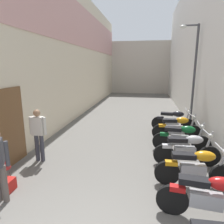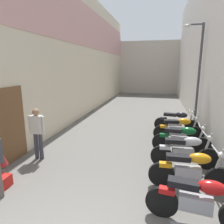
{
  "view_description": "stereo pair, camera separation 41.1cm",
  "coord_description": "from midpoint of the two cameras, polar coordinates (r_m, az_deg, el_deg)",
  "views": [
    {
      "loc": [
        0.82,
        -1.45,
        2.77
      ],
      "look_at": [
        -0.37,
        5.34,
        1.2
      ],
      "focal_mm": 32.25,
      "sensor_mm": 36.0,
      "label": 1
    },
    {
      "loc": [
        1.22,
        -1.36,
        2.77
      ],
      "look_at": [
        -0.37,
        5.34,
        1.2
      ],
      "focal_mm": 32.25,
      "sensor_mm": 36.0,
      "label": 2
    }
  ],
  "objects": [
    {
      "name": "motorcycle_fifth",
      "position": [
        6.94,
        17.56,
        -6.86
      ],
      "size": [
        1.85,
        0.58,
        1.04
      ],
      "color": "black",
      "rests_on": "ground"
    },
    {
      "name": "pedestrian_mid_alley",
      "position": [
        6.33,
        -21.95,
        -5.16
      ],
      "size": [
        0.52,
        0.21,
        1.57
      ],
      "color": "#383842",
      "rests_on": "ground"
    },
    {
      "name": "building_right",
      "position": [
        11.55,
        21.43,
        17.15
      ],
      "size": [
        0.45,
        19.81,
        7.62
      ],
      "color": "silver",
      "rests_on": "ground"
    },
    {
      "name": "building_far_end",
      "position": [
        22.24,
        7.48,
        12.37
      ],
      "size": [
        8.87,
        2.0,
        5.27
      ],
      "primitive_type": "cube",
      "color": "beige",
      "rests_on": "ground"
    },
    {
      "name": "street_lamp",
      "position": [
        9.31,
        20.68,
        11.11
      ],
      "size": [
        0.79,
        0.18,
        4.46
      ],
      "color": "#47474C",
      "rests_on": "ground"
    },
    {
      "name": "motorcycle_second",
      "position": [
        4.18,
        23.3,
        -21.18
      ],
      "size": [
        1.85,
        0.58,
        1.04
      ],
      "color": "black",
      "rests_on": "ground"
    },
    {
      "name": "motorcycle_seventh",
      "position": [
        9.03,
        15.81,
        -2.22
      ],
      "size": [
        1.84,
        0.58,
        1.04
      ],
      "color": "black",
      "rests_on": "ground"
    },
    {
      "name": "ground_plane",
      "position": [
        9.77,
        3.54,
        -3.67
      ],
      "size": [
        35.81,
        35.81,
        0.0
      ],
      "primitive_type": "plane",
      "color": "#66635E"
    },
    {
      "name": "umbrella_leaning",
      "position": [
        5.49,
        -30.26,
        -11.4
      ],
      "size": [
        0.2,
        0.35,
        0.97
      ],
      "color": "#4C4C4C",
      "rests_on": "ground"
    },
    {
      "name": "building_left",
      "position": [
        12.03,
        -10.66,
        15.95
      ],
      "size": [
        0.45,
        19.81,
        6.87
      ],
      "color": "beige",
      "rests_on": "ground"
    },
    {
      "name": "motorcycle_fourth",
      "position": [
        6.06,
        18.71,
        -9.87
      ],
      "size": [
        1.85,
        0.58,
        1.04
      ],
      "color": "black",
      "rests_on": "ground"
    },
    {
      "name": "motorcycle_third",
      "position": [
        5.11,
        20.48,
        -14.38
      ],
      "size": [
        1.85,
        0.58,
        1.04
      ],
      "color": "black",
      "rests_on": "ground"
    },
    {
      "name": "plastic_crate",
      "position": [
        5.53,
        -30.33,
        -17.44
      ],
      "size": [
        0.44,
        0.32,
        0.28
      ],
      "primitive_type": "cube",
      "color": "red",
      "rests_on": "ground"
    },
    {
      "name": "motorcycle_sixth",
      "position": [
        7.99,
        16.55,
        -4.21
      ],
      "size": [
        1.85,
        0.58,
        1.04
      ],
      "color": "black",
      "rests_on": "ground"
    }
  ]
}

